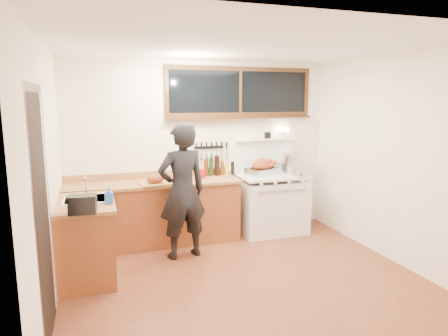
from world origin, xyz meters
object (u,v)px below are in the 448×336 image
object	(u,v)px
man	(182,191)
vintage_stove	(271,202)
cutting_board	(156,180)
roast_turkey	(262,168)

from	to	relation	value
man	vintage_stove	bearing A→B (deg)	20.36
man	cutting_board	size ratio (longest dim) A/B	3.84
vintage_stove	roast_turkey	distance (m)	0.55
vintage_stove	cutting_board	xyz separation A→B (m)	(-1.79, -0.14, 0.49)
vintage_stove	man	size ratio (longest dim) A/B	0.91
vintage_stove	roast_turkey	size ratio (longest dim) A/B	3.05
vintage_stove	cutting_board	bearing A→B (deg)	-175.64
man	cutting_board	distance (m)	0.51
cutting_board	roast_turkey	xyz separation A→B (m)	(1.67, 0.21, 0.05)
cutting_board	roast_turkey	distance (m)	1.68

